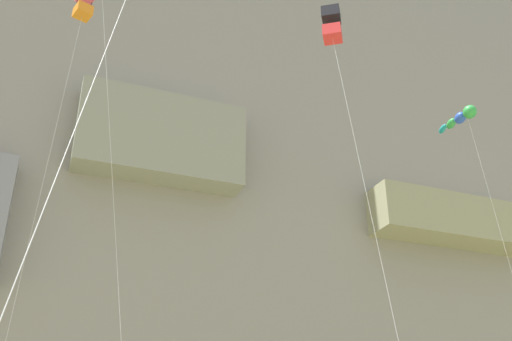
{
  "coord_description": "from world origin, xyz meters",
  "views": [
    {
      "loc": [
        -8.19,
        1.21,
        1.79
      ],
      "look_at": [
        1.9,
        26.9,
        15.36
      ],
      "focal_mm": 42.14,
      "sensor_mm": 36.0,
      "label": 1
    }
  ],
  "objects": [
    {
      "name": "cliff_face",
      "position": [
        -0.0,
        57.57,
        31.69
      ],
      "size": [
        180.0,
        31.42,
        63.46
      ],
      "color": "gray",
      "rests_on": "ground"
    },
    {
      "name": "kite_box_mid_left",
      "position": [
        4.11,
        22.07,
        21.72
      ],
      "size": [
        1.81,
        6.33,
        22.68
      ],
      "color": "black",
      "rests_on": "ground"
    },
    {
      "name": "kite_windsock_mid_center",
      "position": [
        20.79,
        32.08,
        25.63
      ],
      "size": [
        1.82,
        7.81,
        26.49
      ],
      "color": "green",
      "rests_on": "ground"
    },
    {
      "name": "kite_box_low_left",
      "position": [
        -7.57,
        32.18,
        27.63
      ],
      "size": [
        1.99,
        3.17,
        28.66
      ],
      "color": "pink",
      "rests_on": "ground"
    }
  ]
}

